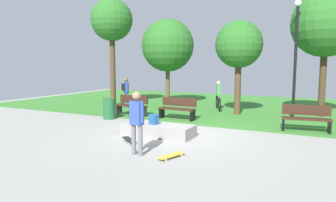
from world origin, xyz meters
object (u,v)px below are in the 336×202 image
(tree_slender_maple, at_px, (112,21))
(skater_performing_trick, at_px, (137,118))
(park_bench_near_lamppost, at_px, (132,105))
(tree_broad_elm, at_px, (239,45))
(tree_young_birch, at_px, (168,46))
(lamp_post, at_px, (296,49))
(park_bench_by_oak, at_px, (306,118))
(cyclist_on_bicycle, at_px, (218,97))
(concrete_ledge, at_px, (158,130))
(skateboard_by_ledge, at_px, (129,140))
(skateboard_spare, at_px, (171,156))
(park_bench_far_right, at_px, (178,108))
(tree_tall_oak, at_px, (326,24))
(pedestrian_with_backpack, at_px, (126,90))
(backpack_on_ledge, at_px, (154,119))
(trash_bin, at_px, (109,109))

(tree_slender_maple, bearing_deg, skater_performing_trick, -49.76)
(park_bench_near_lamppost, distance_m, tree_broad_elm, 5.60)
(park_bench_near_lamppost, bearing_deg, tree_young_birch, 93.66)
(lamp_post, bearing_deg, park_bench_by_oak, -74.60)
(cyclist_on_bicycle, bearing_deg, concrete_ledge, -89.80)
(skater_performing_trick, relative_size, cyclist_on_bicycle, 0.98)
(skater_performing_trick, relative_size, park_bench_near_lamppost, 1.00)
(tree_broad_elm, bearing_deg, park_bench_by_oak, -40.12)
(concrete_ledge, height_order, skateboard_by_ledge, concrete_ledge)
(skateboard_spare, distance_m, park_bench_near_lamppost, 6.73)
(skateboard_spare, distance_m, park_bench_far_right, 5.54)
(skateboard_spare, xyz_separation_m, lamp_post, (2.18, 7.19, 2.87))
(park_bench_far_right, distance_m, tree_tall_oak, 7.40)
(tree_broad_elm, bearing_deg, skater_performing_trick, -94.63)
(tree_broad_elm, bearing_deg, cyclist_on_bicycle, 141.54)
(tree_broad_elm, distance_m, tree_young_birch, 4.77)
(skateboard_by_ledge, distance_m, tree_tall_oak, 10.05)
(tree_young_birch, bearing_deg, tree_tall_oak, -4.09)
(tree_slender_maple, bearing_deg, park_bench_by_oak, -13.75)
(park_bench_by_oak, bearing_deg, pedestrian_with_backpack, 166.83)
(skateboard_spare, bearing_deg, park_bench_near_lamppost, 131.88)
(concrete_ledge, height_order, tree_tall_oak, tree_tall_oak)
(tree_tall_oak, xyz_separation_m, lamp_post, (-1.04, -1.39, -1.13))
(skater_performing_trick, bearing_deg, park_bench_far_right, 104.02)
(park_bench_by_oak, xyz_separation_m, lamp_post, (-0.63, 2.28, 2.46))
(backpack_on_ledge, relative_size, lamp_post, 0.06)
(skateboard_by_ledge, bearing_deg, skateboard_spare, -25.60)
(skater_performing_trick, height_order, tree_slender_maple, tree_slender_maple)
(trash_bin, bearing_deg, skater_performing_trick, -45.31)
(cyclist_on_bicycle, bearing_deg, backpack_on_ledge, -90.87)
(skater_performing_trick, height_order, skateboard_by_ledge, skater_performing_trick)
(skater_performing_trick, bearing_deg, lamp_post, 67.35)
(tree_slender_maple, height_order, tree_broad_elm, tree_slender_maple)
(skater_performing_trick, relative_size, trash_bin, 1.89)
(park_bench_by_oak, bearing_deg, park_bench_far_right, 178.37)
(backpack_on_ledge, distance_m, park_bench_far_right, 3.15)
(skater_performing_trick, bearing_deg, pedestrian_with_backpack, 126.28)
(skateboard_spare, bearing_deg, cyclist_on_bicycle, 100.10)
(tree_slender_maple, xyz_separation_m, lamp_post, (9.48, -0.20, -1.72))
(tree_slender_maple, xyz_separation_m, tree_broad_elm, (7.03, 0.12, -1.47))
(cyclist_on_bicycle, bearing_deg, pedestrian_with_backpack, -162.44)
(tree_slender_maple, distance_m, lamp_post, 9.64)
(concrete_ledge, relative_size, skater_performing_trick, 1.44)
(skateboard_spare, bearing_deg, park_bench_by_oak, 60.30)
(concrete_ledge, distance_m, skateboard_by_ledge, 1.19)
(park_bench_near_lamppost, xyz_separation_m, lamp_post, (6.66, 2.19, 2.46))
(park_bench_near_lamppost, height_order, pedestrian_with_backpack, pedestrian_with_backpack)
(tree_slender_maple, bearing_deg, concrete_ledge, -42.74)
(skateboard_spare, xyz_separation_m, pedestrian_with_backpack, (-6.18, 7.02, 0.90))
(tree_slender_maple, xyz_separation_m, tree_young_birch, (2.55, 1.77, -1.30))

